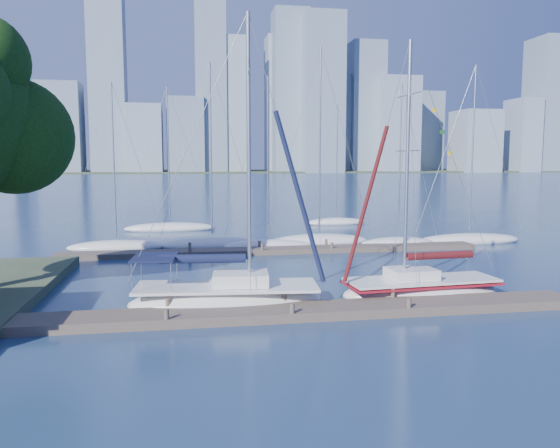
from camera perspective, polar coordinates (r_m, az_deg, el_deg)
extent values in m
plane|color=#172F4C|center=(23.38, 0.86, -9.66)|extent=(700.00, 700.00, 0.00)
cube|color=#4F443A|center=(23.32, 0.86, -9.19)|extent=(26.00, 2.00, 0.40)
cube|color=#4F443A|center=(39.07, -0.56, -2.78)|extent=(30.00, 1.80, 0.36)
cube|color=#38472D|center=(342.15, -9.05, 5.41)|extent=(800.00, 100.00, 1.50)
sphere|color=black|center=(29.30, -26.03, 8.22)|extent=(5.53, 5.53, 5.53)
ellipsoid|color=silver|center=(24.81, -5.56, -8.12)|extent=(8.95, 3.63, 1.53)
cube|color=silver|center=(24.64, -5.58, -6.51)|extent=(8.29, 3.35, 0.12)
cube|color=silver|center=(24.55, -4.15, -5.69)|extent=(2.61, 2.07, 0.56)
cylinder|color=silver|center=(24.00, -3.28, 7.51)|extent=(0.18, 0.18, 11.83)
cylinder|color=silver|center=(24.44, -8.06, -3.85)|extent=(4.12, 0.47, 0.10)
cylinder|color=#0F1333|center=(24.42, -8.07, -3.61)|extent=(3.82, 0.75, 0.41)
cube|color=#0F1333|center=(24.62, -12.94, -3.39)|extent=(2.05, 2.58, 0.08)
ellipsoid|color=silver|center=(27.36, 14.54, -6.97)|extent=(8.01, 3.10, 1.38)
cube|color=silver|center=(27.22, 14.58, -5.65)|extent=(7.42, 2.85, 0.11)
cube|color=silver|center=(26.90, 13.56, -5.06)|extent=(2.31, 1.82, 0.51)
cylinder|color=silver|center=(26.19, 13.15, 6.25)|extent=(0.17, 0.17, 11.10)
cylinder|color=silver|center=(27.47, 16.38, -3.35)|extent=(3.72, 0.34, 0.09)
cylinder|color=#400D0E|center=(27.45, 16.39, -3.16)|extent=(3.44, 0.60, 0.37)
cube|color=maroon|center=(27.25, 14.57, -5.97)|extent=(7.59, 2.97, 0.09)
ellipsoid|color=silver|center=(42.35, -16.68, -2.32)|extent=(7.46, 4.40, 1.03)
cylinder|color=silver|center=(41.87, -16.97, 6.36)|extent=(0.11, 0.11, 11.29)
ellipsoid|color=silver|center=(41.87, -7.09, -2.15)|extent=(7.80, 2.83, 1.18)
cylinder|color=silver|center=(41.40, -7.23, 7.77)|extent=(0.13, 0.13, 12.72)
ellipsoid|color=silver|center=(41.14, -1.26, -2.31)|extent=(7.02, 3.95, 0.97)
cylinder|color=silver|center=(40.65, -1.29, 6.96)|extent=(0.11, 0.11, 11.84)
ellipsoid|color=silver|center=(43.16, 4.11, -1.85)|extent=(8.31, 3.78, 1.23)
cylinder|color=silver|center=(42.72, 4.19, 8.71)|extent=(0.13, 0.13, 14.04)
ellipsoid|color=silver|center=(43.24, 12.21, -2.01)|extent=(6.21, 2.96, 1.02)
cylinder|color=silver|center=(42.77, 12.42, 6.55)|extent=(0.11, 0.11, 11.39)
ellipsoid|color=silver|center=(46.39, 19.14, -1.62)|extent=(8.90, 3.19, 1.15)
cylinder|color=silver|center=(45.97, 19.49, 7.41)|extent=(0.12, 0.12, 12.92)
ellipsoid|color=silver|center=(52.76, -11.40, -0.44)|extent=(8.63, 2.54, 1.12)
cylinder|color=silver|center=(52.38, -11.57, 7.18)|extent=(0.12, 0.12, 12.38)
ellipsoid|color=silver|center=(57.09, 5.89, 0.16)|extent=(6.43, 4.04, 1.00)
cylinder|color=silver|center=(56.73, 5.97, 6.61)|extent=(0.11, 0.11, 11.37)
cube|color=gray|center=(320.27, -26.86, 9.17)|extent=(13.86, 23.42, 49.69)
cube|color=slate|center=(316.92, -21.93, 9.27)|extent=(22.00, 17.63, 47.85)
cube|color=#8E9EAB|center=(334.60, -17.35, 8.64)|extent=(13.38, 17.61, 40.47)
cube|color=gray|center=(307.99, -13.91, 8.61)|extent=(18.45, 19.81, 36.83)
cube|color=slate|center=(309.06, -9.83, 9.10)|extent=(20.02, 16.86, 41.17)
cube|color=#8E9EAB|center=(314.09, -5.12, 12.20)|extent=(19.89, 14.99, 74.76)
cube|color=gray|center=(333.14, 0.03, 12.29)|extent=(17.04, 17.46, 79.21)
cube|color=slate|center=(312.00, 4.42, 13.37)|extent=(22.24, 18.95, 86.97)
cube|color=#8E9EAB|center=(331.57, 7.19, 10.26)|extent=(13.04, 17.11, 56.12)
cube|color=gray|center=(325.26, 12.14, 10.05)|extent=(21.57, 18.80, 54.02)
cube|color=slate|center=(364.87, 14.99, 9.25)|extent=(16.79, 17.52, 49.80)
cube|color=#8E9EAB|center=(345.00, 19.69, 8.11)|extent=(22.32, 23.94, 35.96)
cube|color=gray|center=(361.03, 23.96, 8.42)|extent=(13.15, 21.38, 43.23)
cube|color=slate|center=(375.84, 26.34, 11.01)|extent=(22.95, 23.60, 79.81)
cube|color=slate|center=(318.82, -17.59, 15.48)|extent=(18.59, 18.00, 114.88)
cube|color=slate|center=(314.96, -7.26, 13.89)|extent=(16.72, 18.00, 93.62)
cube|color=slate|center=(319.98, 1.05, 13.57)|extent=(19.45, 18.00, 90.82)
cube|color=slate|center=(330.42, 8.91, 11.88)|extent=(19.66, 18.00, 74.86)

